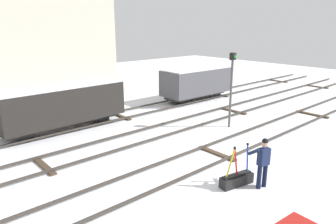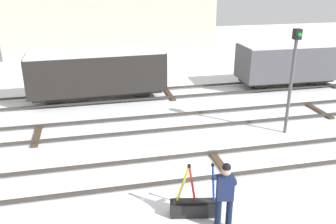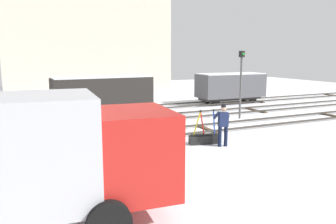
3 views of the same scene
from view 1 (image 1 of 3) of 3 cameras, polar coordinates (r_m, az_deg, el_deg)
ground_plane at (r=13.33m, az=8.86°, el=-7.64°), size 60.00×60.00×0.00m
track_main_line at (r=13.29m, az=8.88°, el=-7.21°), size 44.00×1.94×0.18m
track_siding_near at (r=15.66m, az=-1.31°, el=-3.39°), size 44.00×1.94×0.18m
track_siding_far at (r=18.49m, az=-8.68°, el=-0.55°), size 44.00×1.94×0.18m
switch_lever_frame at (r=10.99m, az=12.44°, el=-11.76°), size 1.29×0.60×1.45m
rail_worker at (r=10.76m, az=16.94°, el=-8.38°), size 0.63×0.68×1.74m
signal_post at (r=16.26m, az=11.53°, el=5.28°), size 0.24×0.32×3.88m
apartment_building at (r=28.34m, az=-26.95°, el=16.48°), size 15.43×6.18×12.76m
freight_car_far_end at (r=16.65m, az=-18.77°, el=1.30°), size 6.29×2.14×2.30m
freight_car_back_track at (r=22.19m, az=5.14°, el=5.53°), size 5.14×2.17×2.28m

